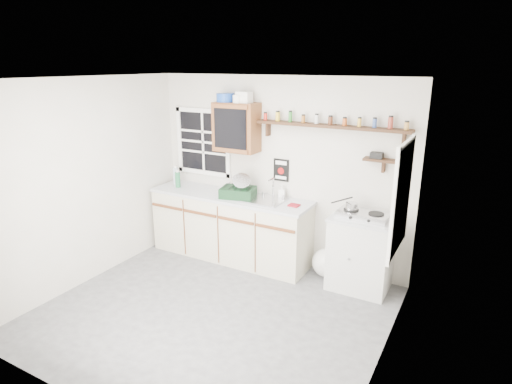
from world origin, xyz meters
TOP-DOWN VIEW (x-y plane):
  - room at (0.00, 0.00)m, footprint 3.64×3.24m
  - main_cabinet at (-0.58, 1.30)m, footprint 2.31×0.63m
  - right_cabinet at (1.25, 1.32)m, footprint 0.73×0.57m
  - sink at (-0.05, 1.30)m, footprint 0.52×0.44m
  - upper_cabinet at (-0.55, 1.44)m, footprint 0.60×0.32m
  - upper_cabinet_clutter at (-0.60, 1.44)m, footprint 0.50×0.24m
  - spice_shelf at (0.73, 1.51)m, footprint 1.91×0.18m
  - secondary_shelf at (1.36, 1.52)m, footprint 0.45×0.16m
  - warning_sign at (0.05, 1.59)m, footprint 0.22×0.02m
  - window_back at (-1.20, 1.59)m, footprint 0.93×0.03m
  - window_right at (1.79, 0.55)m, footprint 0.03×0.78m
  - water_bottles at (-1.49, 1.30)m, footprint 0.17×0.15m
  - dish_rack at (-0.41, 1.27)m, footprint 0.51×0.43m
  - soap_bottle at (0.10, 1.52)m, footprint 0.10×0.10m
  - rag at (0.38, 1.29)m, footprint 0.14×0.12m
  - hotplate at (1.25, 1.31)m, footprint 0.60×0.34m
  - saucepan at (1.10, 1.31)m, footprint 0.35×0.18m
  - trash_bag at (0.80, 1.40)m, footprint 0.39×0.35m

SIDE VIEW (x-z plane):
  - trash_bag at x=0.80m, z-range -0.03..0.41m
  - right_cabinet at x=1.25m, z-range 0.00..0.91m
  - main_cabinet at x=-0.58m, z-range 0.00..0.92m
  - rag at x=0.38m, z-range 0.92..0.94m
  - sink at x=-0.05m, z-range 0.79..1.08m
  - hotplate at x=1.25m, z-range 0.91..0.99m
  - soap_bottle at x=0.10m, z-range 0.92..1.10m
  - dish_rack at x=-0.41m, z-range 0.86..1.19m
  - saucepan at x=1.10m, z-range 0.95..1.11m
  - water_bottles at x=-1.49m, z-range 0.90..1.19m
  - room at x=0.00m, z-range -0.02..2.52m
  - warning_sign at x=0.05m, z-range 1.13..1.43m
  - window_right at x=1.79m, z-range 0.91..1.99m
  - window_back at x=-1.20m, z-range 1.06..2.04m
  - secondary_shelf at x=1.36m, z-range 1.46..1.69m
  - upper_cabinet at x=-0.55m, z-range 1.50..2.15m
  - spice_shelf at x=0.73m, z-range 1.75..2.10m
  - upper_cabinet_clutter at x=-0.60m, z-range 2.14..2.28m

